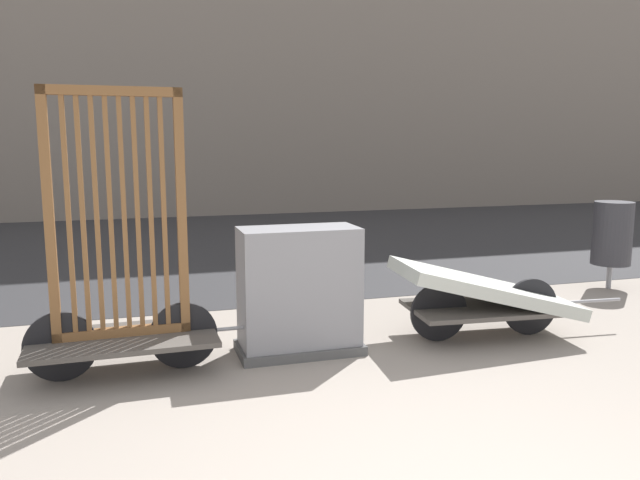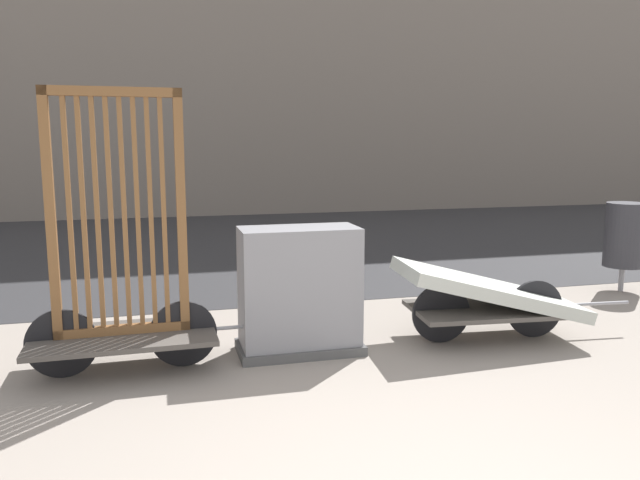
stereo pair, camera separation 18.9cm
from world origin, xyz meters
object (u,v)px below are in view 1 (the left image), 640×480
object	(u,v)px
bike_cart_with_bedframe	(122,283)
utility_cabinet	(299,295)
bike_cart_with_mattress	(486,294)
trash_bin	(612,233)

from	to	relation	value
bike_cart_with_bedframe	utility_cabinet	bearing A→B (deg)	3.06
bike_cart_with_mattress	utility_cabinet	size ratio (longest dim) A/B	2.08
utility_cabinet	trash_bin	world-z (taller)	utility_cabinet
bike_cart_with_bedframe	utility_cabinet	xyz separation A→B (m)	(1.42, 0.10, -0.22)
bike_cart_with_bedframe	bike_cart_with_mattress	size ratio (longest dim) A/B	0.97
utility_cabinet	bike_cart_with_bedframe	bearing A→B (deg)	-175.82
bike_cart_with_mattress	trash_bin	distance (m)	2.82
bike_cart_with_mattress	trash_bin	bearing A→B (deg)	31.77
bike_cart_with_bedframe	trash_bin	size ratio (longest dim) A/B	2.05
utility_cabinet	trash_bin	bearing A→B (deg)	15.43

